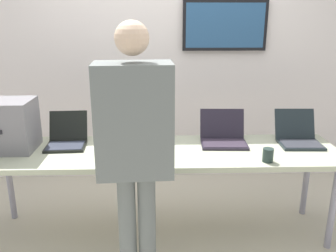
{
  "coord_description": "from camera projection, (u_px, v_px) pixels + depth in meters",
  "views": [
    {
      "loc": [
        -0.01,
        -2.59,
        1.72
      ],
      "look_at": [
        0.07,
        0.19,
        0.86
      ],
      "focal_mm": 38.01,
      "sensor_mm": 36.0,
      "label": 1
    }
  ],
  "objects": [
    {
      "name": "ground",
      "position": [
        160.0,
        233.0,
        2.98
      ],
      "size": [
        8.0,
        8.0,
        0.04
      ],
      "primitive_type": "cube",
      "color": "beige"
    },
    {
      "name": "back_wall",
      "position": [
        160.0,
        62.0,
        3.68
      ],
      "size": [
        8.0,
        0.11,
        2.52
      ],
      "color": "silver",
      "rests_on": "ground"
    },
    {
      "name": "workbench",
      "position": [
        160.0,
        156.0,
        2.78
      ],
      "size": [
        2.8,
        0.7,
        0.73
      ],
      "color": "#ADB195",
      "rests_on": "ground"
    },
    {
      "name": "equipment_box",
      "position": [
        9.0,
        125.0,
        2.72
      ],
      "size": [
        0.38,
        0.34,
        0.39
      ],
      "color": "slate",
      "rests_on": "workbench"
    },
    {
      "name": "laptop_station_0",
      "position": [
        67.0,
        138.0,
        2.86
      ],
      "size": [
        0.32,
        0.36,
        0.25
      ],
      "color": "black",
      "rests_on": "workbench"
    },
    {
      "name": "laptop_station_1",
      "position": [
        146.0,
        139.0,
        2.86
      ],
      "size": [
        0.33,
        0.32,
        0.23
      ],
      "color": "black",
      "rests_on": "workbench"
    },
    {
      "name": "laptop_station_2",
      "position": [
        223.0,
        136.0,
        2.91
      ],
      "size": [
        0.38,
        0.35,
        0.25
      ],
      "color": "#251F2C",
      "rests_on": "workbench"
    },
    {
      "name": "laptop_station_3",
      "position": [
        298.0,
        136.0,
        2.91
      ],
      "size": [
        0.34,
        0.37,
        0.25
      ],
      "color": "#1F282C",
      "rests_on": "workbench"
    },
    {
      "name": "person",
      "position": [
        135.0,
        139.0,
        2.08
      ],
      "size": [
        0.45,
        0.6,
        1.71
      ],
      "color": "slate",
      "rests_on": "ground"
    },
    {
      "name": "coffee_mug",
      "position": [
        268.0,
        155.0,
        2.53
      ],
      "size": [
        0.08,
        0.08,
        0.1
      ],
      "color": "#23322E",
      "rests_on": "workbench"
    }
  ]
}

